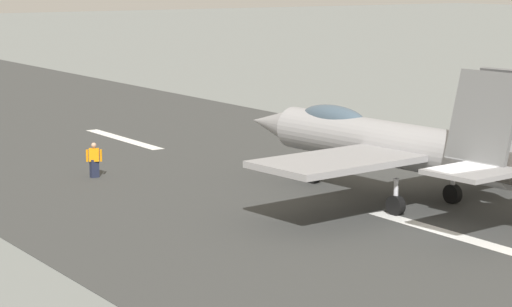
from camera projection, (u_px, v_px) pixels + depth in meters
ground_plane at (449, 234)px, 35.61m from camera, size 400.00×400.00×0.00m
runway_strip at (450, 234)px, 35.59m from camera, size 240.00×26.00×0.02m
fighter_jet at (394, 143)px, 40.28m from camera, size 16.23×13.93×5.55m
crew_person at (94, 160)px, 45.32m from camera, size 0.46×0.62×1.57m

